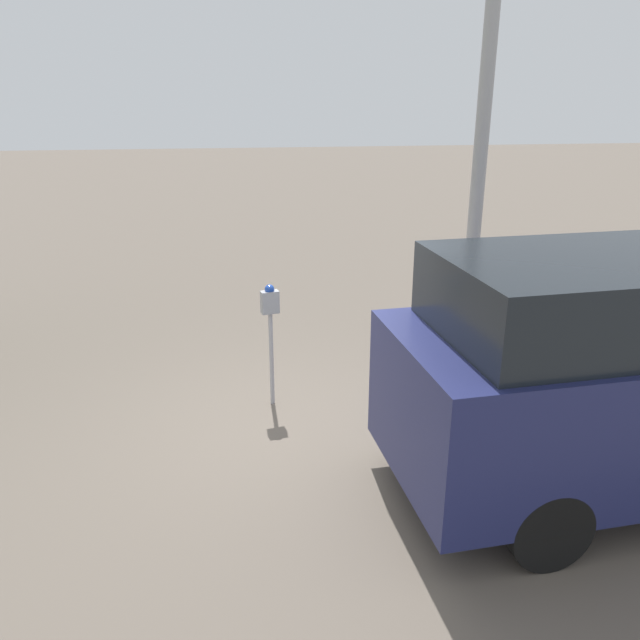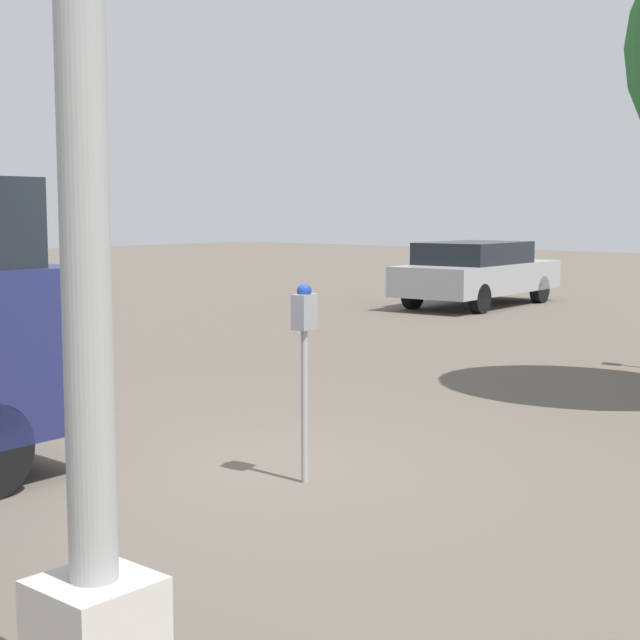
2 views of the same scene
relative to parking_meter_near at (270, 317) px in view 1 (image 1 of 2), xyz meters
name	(u,v)px [view 1 (image 1 of 2)]	position (x,y,z in m)	size (l,w,h in m)	color
ground_plane	(288,428)	(0.11, -0.63, -1.10)	(80.00, 80.00, 0.00)	#60564C
parking_meter_near	(270,317)	(0.00, 0.00, 0.00)	(0.22, 0.15, 1.49)	#9E9EA3
lamp_post	(477,188)	(3.04, 1.59, 1.19)	(0.44, 0.44, 6.05)	beige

